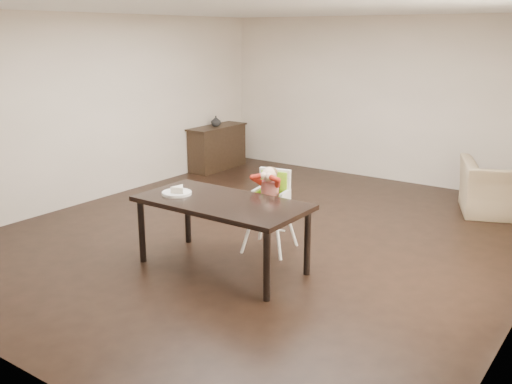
# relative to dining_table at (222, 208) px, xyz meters

# --- Properties ---
(ground) EXTENTS (7.00, 7.00, 0.00)m
(ground) POSITION_rel_dining_table_xyz_m (-0.19, 1.13, -0.67)
(ground) COLOR black
(ground) RESTS_ON ground
(room_walls) EXTENTS (6.02, 7.02, 2.71)m
(room_walls) POSITION_rel_dining_table_xyz_m (-0.19, 1.13, 1.18)
(room_walls) COLOR #C0B39F
(room_walls) RESTS_ON ground
(dining_table) EXTENTS (1.80, 0.90, 0.75)m
(dining_table) POSITION_rel_dining_table_xyz_m (0.00, 0.00, 0.00)
(dining_table) COLOR black
(dining_table) RESTS_ON ground
(high_chair) EXTENTS (0.47, 0.47, 0.98)m
(high_chair) POSITION_rel_dining_table_xyz_m (0.11, 0.75, 0.02)
(high_chair) COLOR white
(high_chair) RESTS_ON ground
(plate) EXTENTS (0.37, 0.37, 0.09)m
(plate) POSITION_rel_dining_table_xyz_m (-0.53, -0.10, 0.11)
(plate) COLOR white
(plate) RESTS_ON dining_table
(armchair) EXTENTS (1.34, 1.12, 1.00)m
(armchair) POSITION_rel_dining_table_xyz_m (2.01, 3.66, -0.17)
(armchair) COLOR tan
(armchair) RESTS_ON ground
(sideboard) EXTENTS (0.44, 1.26, 0.79)m
(sideboard) POSITION_rel_dining_table_xyz_m (-2.97, 3.57, -0.27)
(sideboard) COLOR black
(sideboard) RESTS_ON ground
(vase) EXTENTS (0.22, 0.22, 0.18)m
(vase) POSITION_rel_dining_table_xyz_m (-2.97, 3.55, 0.21)
(vase) COLOR #99999E
(vase) RESTS_ON sideboard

